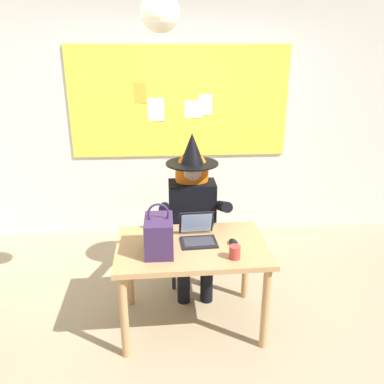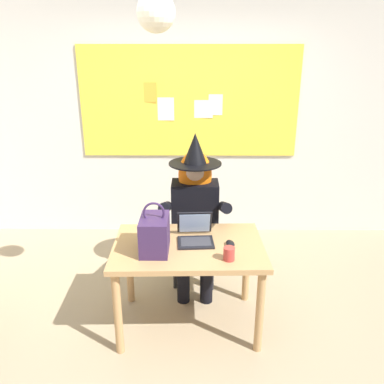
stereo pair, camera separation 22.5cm
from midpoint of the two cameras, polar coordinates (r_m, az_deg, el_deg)
ground_plane at (r=3.31m, az=-2.39°, el=-18.91°), size 24.00×24.00×0.00m
wall_back_bulletin at (r=4.44m, az=-3.36°, el=11.29°), size 6.56×1.97×2.80m
desk_main at (r=2.99m, az=-2.23°, el=-9.46°), size 1.15×0.78×0.71m
chair_at_desk at (r=3.69m, az=-1.72°, el=-5.19°), size 0.45×0.45×0.91m
person_costumed at (r=3.46m, az=-1.78°, el=-1.80°), size 0.59×0.69×1.42m
laptop at (r=2.98m, az=-1.31°, el=-6.28°), size 0.29×0.30×0.21m
computer_mouse at (r=2.94m, az=3.91°, el=-7.38°), size 0.08×0.11×0.03m
handbag at (r=2.80m, az=-7.19°, el=-6.33°), size 0.20×0.30×0.38m
coffee_mug at (r=2.74m, az=3.93°, el=-8.86°), size 0.08×0.08×0.09m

